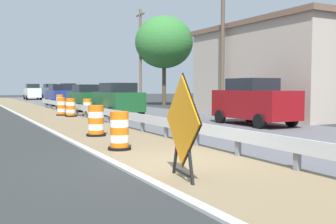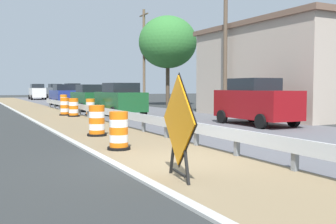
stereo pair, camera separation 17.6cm
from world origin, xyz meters
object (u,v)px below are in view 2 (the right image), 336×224
(car_lead_near_lane, at_px, (64,95))
(car_distant_c, at_px, (55,91))
(traffic_barrel_far, at_px, (65,107))
(utility_pole_near, at_px, (225,37))
(traffic_barrel_close, at_px, (97,122))
(traffic_barrel_mid, at_px, (74,108))
(car_mid_far_lane, at_px, (73,92))
(utility_pole_mid, at_px, (144,56))
(car_lead_far_lane, at_px, (37,92))
(car_trailing_far_lane, at_px, (120,99))
(car_distant_b, at_px, (90,98))
(traffic_barrel_nearest, at_px, (119,132))
(warning_sign_diamond, at_px, (179,124))
(traffic_barrel_farther, at_px, (90,108))
(car_distant_a, at_px, (86,94))
(car_trailing_near_lane, at_px, (256,102))
(traffic_barrel_farthest, at_px, (64,102))

(car_lead_near_lane, xyz_separation_m, car_distant_c, (3.88, 24.55, 0.09))
(traffic_barrel_far, distance_m, utility_pole_near, 10.67)
(traffic_barrel_close, height_order, traffic_barrel_mid, traffic_barrel_close)
(car_mid_far_lane, relative_size, utility_pole_mid, 0.47)
(car_lead_far_lane, height_order, car_trailing_far_lane, car_lead_far_lane)
(car_distant_b, bearing_deg, traffic_barrel_nearest, 165.72)
(car_trailing_far_lane, distance_m, car_distant_c, 39.62)
(warning_sign_diamond, xyz_separation_m, traffic_barrel_close, (0.52, 7.24, -0.57))
(traffic_barrel_mid, bearing_deg, car_distant_b, 65.17)
(traffic_barrel_close, bearing_deg, car_distant_b, 75.55)
(utility_pole_near, bearing_deg, traffic_barrel_mid, 153.59)
(traffic_barrel_mid, relative_size, car_distant_b, 0.27)
(traffic_barrel_farther, bearing_deg, car_distant_a, 75.87)
(car_mid_far_lane, bearing_deg, warning_sign_diamond, -12.25)
(traffic_barrel_close, height_order, utility_pole_mid, utility_pole_mid)
(car_trailing_far_lane, height_order, utility_pole_near, utility_pole_near)
(car_distant_c, height_order, utility_pole_mid, utility_pole_mid)
(car_distant_c, bearing_deg, traffic_barrel_close, -10.68)
(car_trailing_near_lane, relative_size, utility_pole_near, 0.48)
(warning_sign_diamond, bearing_deg, traffic_barrel_nearest, -84.00)
(traffic_barrel_nearest, xyz_separation_m, car_distant_c, (8.06, 51.75, 0.60))
(traffic_barrel_nearest, bearing_deg, traffic_barrel_farther, 77.73)
(car_lead_near_lane, bearing_deg, car_distant_a, -30.76)
(car_mid_far_lane, relative_size, car_trailing_far_lane, 0.94)
(traffic_barrel_far, relative_size, utility_pole_mid, 0.12)
(traffic_barrel_farthest, distance_m, car_lead_near_lane, 4.23)
(car_lead_far_lane, height_order, utility_pole_mid, utility_pole_mid)
(traffic_barrel_farthest, xyz_separation_m, car_lead_near_lane, (0.88, 4.11, 0.50))
(warning_sign_diamond, height_order, car_lead_near_lane, warning_sign_diamond)
(traffic_barrel_mid, xyz_separation_m, car_distant_c, (6.30, 38.80, 0.60))
(car_trailing_near_lane, bearing_deg, car_distant_b, -164.31)
(car_mid_far_lane, relative_size, car_distant_c, 0.91)
(traffic_barrel_mid, bearing_deg, car_distant_a, 73.21)
(car_distant_c, bearing_deg, car_trailing_far_lane, -6.87)
(car_lead_far_lane, bearing_deg, car_distant_c, -29.86)
(traffic_barrel_mid, height_order, traffic_barrel_farthest, traffic_barrel_farthest)
(traffic_barrel_mid, relative_size, traffic_barrel_farthest, 0.98)
(car_distant_b, xyz_separation_m, car_distant_c, (3.91, 33.62, 0.13))
(car_lead_near_lane, relative_size, car_lead_far_lane, 0.94)
(traffic_barrel_mid, bearing_deg, traffic_barrel_nearest, -97.75)
(car_trailing_far_lane, bearing_deg, traffic_barrel_far, 56.87)
(car_mid_far_lane, relative_size, utility_pole_near, 0.45)
(traffic_barrel_nearest, height_order, traffic_barrel_farthest, traffic_barrel_farthest)
(car_distant_b, bearing_deg, car_distant_a, -15.29)
(car_lead_far_lane, distance_m, utility_pole_mid, 23.81)
(car_trailing_far_lane, relative_size, car_distant_b, 1.08)
(car_lead_near_lane, distance_m, car_lead_far_lane, 18.89)
(car_lead_far_lane, bearing_deg, traffic_barrel_far, 176.47)
(car_lead_far_lane, xyz_separation_m, car_distant_a, (3.44, -12.50, -0.08))
(car_lead_near_lane, bearing_deg, traffic_barrel_farthest, 167.87)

